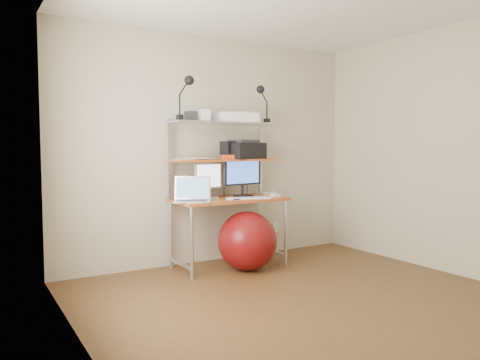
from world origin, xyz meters
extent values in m
plane|color=brown|center=(0.00, 0.00, 0.00)|extent=(3.60, 3.60, 0.00)
plane|color=beige|center=(0.00, 1.80, 1.25)|extent=(3.60, 0.00, 3.60)
plane|color=beige|center=(-1.80, 0.00, 1.25)|extent=(0.00, 3.60, 3.60)
plane|color=beige|center=(1.80, 0.00, 1.25)|extent=(0.00, 3.60, 3.60)
cube|color=#BB6124|center=(0.00, 1.44, 0.72)|extent=(1.20, 0.60, 0.03)
cylinder|color=silver|center=(-0.56, 1.18, 0.35)|extent=(0.04, 0.04, 0.71)
cylinder|color=silver|center=(-0.56, 1.70, 0.35)|extent=(0.04, 0.04, 0.71)
cylinder|color=silver|center=(0.56, 1.18, 0.35)|extent=(0.04, 0.04, 0.71)
cylinder|color=silver|center=(0.56, 1.70, 0.35)|extent=(0.04, 0.04, 0.71)
cube|color=silver|center=(-0.57, 1.70, 1.15)|extent=(0.03, 0.04, 0.84)
cube|color=silver|center=(0.57, 1.70, 1.15)|extent=(0.03, 0.04, 0.84)
cube|color=#BB6124|center=(0.00, 1.57, 1.14)|extent=(1.18, 0.34, 0.02)
cube|color=silver|center=(0.00, 1.57, 1.54)|extent=(1.18, 0.34, 0.02)
cube|color=white|center=(0.85, 1.79, 0.30)|extent=(0.08, 0.01, 0.12)
cube|color=#AFAFB3|center=(-0.20, 1.52, 0.75)|extent=(0.19, 0.16, 0.01)
cylinder|color=#AFAFB3|center=(-0.20, 1.54, 0.80)|extent=(0.03, 0.03, 0.09)
cube|color=#AFAFB3|center=(-0.20, 1.54, 0.98)|extent=(0.35, 0.11, 0.27)
plane|color=white|center=(-0.20, 1.52, 0.98)|extent=(0.31, 0.08, 0.32)
cube|color=black|center=(0.22, 1.51, 0.75)|extent=(0.20, 0.16, 0.01)
cylinder|color=black|center=(0.22, 1.53, 0.81)|extent=(0.03, 0.03, 0.11)
cube|color=black|center=(0.22, 1.53, 1.02)|extent=(0.50, 0.10, 0.30)
plane|color=blue|center=(0.22, 1.51, 1.02)|extent=(0.45, 0.06, 0.45)
cube|color=silver|center=(-0.49, 1.31, 0.75)|extent=(0.43, 0.39, 0.02)
cube|color=#323235|center=(-0.49, 1.31, 0.76)|extent=(0.34, 0.28, 0.00)
cube|color=silver|center=(-0.43, 1.42, 0.87)|extent=(0.35, 0.24, 0.23)
plane|color=#6D96B5|center=(-0.43, 1.42, 0.87)|extent=(0.33, 0.23, 0.31)
cube|color=white|center=(0.14, 1.28, 0.75)|extent=(0.48, 0.27, 0.01)
cube|color=white|center=(0.51, 1.30, 0.75)|extent=(0.11, 0.07, 0.03)
cube|color=silver|center=(0.54, 1.56, 0.76)|extent=(0.19, 0.19, 0.04)
cube|color=black|center=(0.00, 1.32, 0.74)|extent=(0.09, 0.13, 0.01)
cube|color=black|center=(0.26, 1.57, 1.24)|extent=(0.51, 0.41, 0.18)
cube|color=#323235|center=(0.26, 1.57, 1.35)|extent=(0.35, 0.29, 0.03)
cube|color=black|center=(0.06, 1.56, 1.25)|extent=(0.16, 0.16, 0.19)
cube|color=#CB4120|center=(0.04, 1.51, 1.17)|extent=(0.20, 0.16, 0.05)
cube|color=white|center=(0.16, 1.57, 1.60)|extent=(0.49, 0.37, 0.10)
cube|color=#AFAFB3|center=(0.16, 1.57, 1.66)|extent=(0.41, 0.29, 0.02)
cube|color=white|center=(-0.23, 1.55, 1.61)|extent=(0.12, 0.10, 0.12)
cube|color=#323235|center=(-0.36, 1.62, 1.60)|extent=(0.11, 0.11, 0.10)
cube|color=black|center=(-0.54, 1.49, 1.58)|extent=(0.06, 0.07, 0.06)
cylinder|color=black|center=(-0.54, 1.49, 1.71)|extent=(0.02, 0.02, 0.20)
sphere|color=black|center=(-0.44, 1.48, 1.95)|extent=(0.10, 0.10, 0.10)
cube|color=black|center=(0.54, 1.53, 1.58)|extent=(0.05, 0.06, 0.05)
cylinder|color=black|center=(0.54, 1.53, 1.69)|extent=(0.02, 0.02, 0.18)
sphere|color=black|center=(0.45, 1.52, 1.92)|extent=(0.09, 0.09, 0.09)
sphere|color=maroon|center=(0.08, 1.21, 0.31)|extent=(0.62, 0.62, 0.62)
cube|color=white|center=(-0.43, 1.59, 1.15)|extent=(0.24, 0.30, 0.00)
cube|color=white|center=(-0.37, 1.61, 1.16)|extent=(0.22, 0.29, 0.00)
cube|color=white|center=(-0.31, 1.55, 1.16)|extent=(0.24, 0.30, 0.00)
cube|color=white|center=(-0.37, 1.57, 1.17)|extent=(0.32, 0.35, 0.00)
camera|label=1|loc=(-2.44, -2.87, 1.28)|focal=35.00mm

